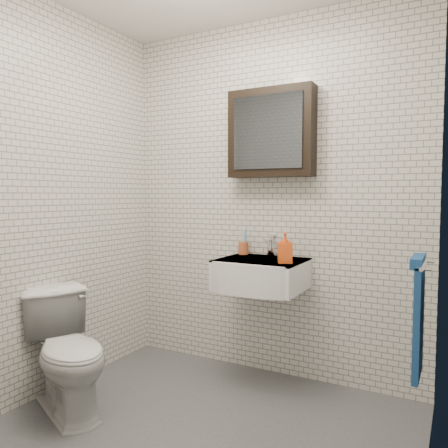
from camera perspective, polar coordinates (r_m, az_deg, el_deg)
ground at (r=2.56m, az=-4.06°, el=-25.94°), size 2.20×2.00×0.01m
room_shell at (r=2.23m, az=-4.23°, el=8.67°), size 2.22×2.02×2.51m
washbasin at (r=2.90m, az=4.59°, el=-6.55°), size 0.55×0.50×0.20m
faucet at (r=3.05m, az=6.10°, el=-2.97°), size 0.06×0.20×0.15m
mirror_cabinet at (r=3.06m, az=6.18°, el=11.73°), size 0.60×0.15×0.60m
towel_rail at (r=2.30m, az=24.08°, el=-10.43°), size 0.09×0.30×0.58m
toothbrush_cup at (r=3.15m, az=2.54°, el=-3.07°), size 0.09×0.09×0.20m
soap_bottle at (r=2.77m, az=7.96°, el=-3.08°), size 0.12×0.12×0.19m
toilet at (r=2.82m, az=-19.72°, el=-15.50°), size 0.79×0.64×0.71m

